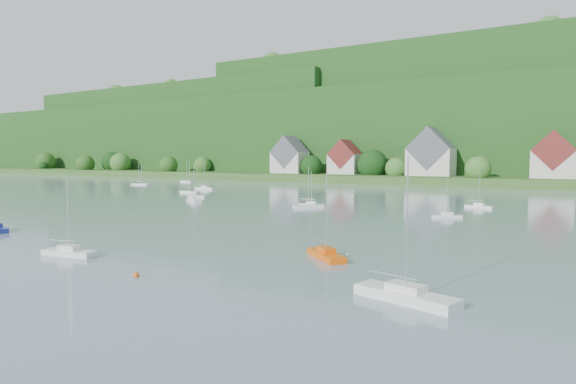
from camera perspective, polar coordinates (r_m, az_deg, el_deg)
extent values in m
cube|color=#2D4E1D|center=(202.22, 15.64, 1.53)|extent=(600.00, 60.00, 3.00)
cube|color=#154315|center=(275.22, 19.96, 5.91)|extent=(620.00, 160.00, 40.00)
cube|color=#154315|center=(326.83, -7.52, 6.48)|extent=(200.00, 120.00, 52.00)
cube|color=#154315|center=(268.91, 21.90, 7.62)|extent=(240.00, 130.00, 60.00)
sphere|color=#2A6324|center=(282.73, -18.78, 3.17)|extent=(11.19, 11.19, 11.19)
sphere|color=#2A6324|center=(247.09, -9.87, 3.04)|extent=(8.61, 8.61, 8.61)
sphere|color=#1A4815|center=(247.00, -13.60, 3.02)|extent=(9.03, 9.03, 9.03)
sphere|color=#2A6324|center=(188.72, 12.35, 2.69)|extent=(8.19, 8.19, 8.19)
sphere|color=#2A6324|center=(209.72, 0.78, 2.75)|extent=(6.49, 6.49, 6.49)
sphere|color=#1A4815|center=(337.22, -26.17, 3.12)|extent=(11.94, 11.94, 11.94)
sphere|color=#2A6324|center=(186.84, 28.98, 2.66)|extent=(12.16, 12.16, 12.16)
sphere|color=#2A6324|center=(177.37, 21.08, 2.49)|extent=(8.73, 8.73, 8.73)
sphere|color=black|center=(205.53, 2.70, 2.98)|extent=(9.32, 9.32, 9.32)
sphere|color=black|center=(293.11, -18.86, 3.09)|extent=(9.50, 9.50, 9.50)
sphere|color=black|center=(295.38, -19.60, 3.23)|extent=(11.91, 11.91, 11.91)
sphere|color=#1A4815|center=(293.85, -22.34, 3.03)|extent=(9.91, 9.91, 9.91)
sphere|color=black|center=(333.55, -26.33, 2.78)|extent=(6.16, 6.16, 6.16)
sphere|color=black|center=(194.56, 9.75, 3.12)|extent=(11.92, 11.92, 11.92)
sphere|color=#2A6324|center=(286.17, -6.78, 12.45)|extent=(10.52, 10.52, 10.52)
sphere|color=#2A6324|center=(363.52, -19.14, 10.53)|extent=(13.75, 13.75, 13.75)
sphere|color=#1A4815|center=(295.70, 3.03, 12.19)|extent=(10.29, 10.29, 10.29)
sphere|color=black|center=(354.28, -12.96, 10.73)|extent=(10.31, 10.31, 10.31)
sphere|color=black|center=(326.24, -14.09, 11.24)|extent=(8.14, 8.14, 8.14)
sphere|color=#2A6324|center=(348.85, -10.89, 10.78)|extent=(7.15, 7.15, 7.15)
sphere|color=black|center=(393.05, -18.62, 9.98)|extent=(11.66, 11.66, 11.66)
sphere|color=black|center=(277.96, 4.85, 12.59)|extent=(7.18, 7.18, 7.18)
sphere|color=#2A6324|center=(306.03, -13.36, 11.76)|extent=(8.89, 8.89, 8.89)
sphere|color=#1A4815|center=(365.32, -21.70, 10.27)|extent=(7.77, 7.77, 7.77)
sphere|color=black|center=(353.45, -13.77, 10.72)|extent=(9.97, 9.97, 9.97)
sphere|color=#1A4815|center=(255.11, 28.30, 14.96)|extent=(12.83, 12.83, 12.83)
sphere|color=#2A6324|center=(259.69, 9.71, 14.99)|extent=(8.18, 8.18, 8.18)
sphere|color=#1A4815|center=(283.90, 20.58, 14.01)|extent=(12.73, 12.73, 12.73)
sphere|color=#2A6324|center=(231.92, 27.91, 16.10)|extent=(11.95, 11.95, 11.95)
sphere|color=#2A6324|center=(291.67, 10.74, 13.72)|extent=(7.07, 7.07, 7.07)
sphere|color=black|center=(249.84, 17.89, 15.30)|extent=(8.21, 8.21, 8.21)
sphere|color=#2A6324|center=(277.47, 15.06, 14.35)|extent=(12.24, 12.24, 12.24)
sphere|color=#2A6324|center=(279.60, -1.79, 14.45)|extent=(13.65, 13.65, 13.65)
sphere|color=#1A4815|center=(275.45, 11.21, 10.69)|extent=(12.01, 12.01, 12.01)
sphere|color=black|center=(275.05, 19.19, 10.69)|extent=(15.72, 15.72, 15.72)
sphere|color=#1A4815|center=(268.03, 22.09, 10.60)|extent=(10.54, 10.54, 10.54)
sphere|color=#1A4815|center=(385.17, -8.99, 8.68)|extent=(8.18, 8.18, 8.18)
sphere|color=black|center=(367.20, -7.81, 8.94)|extent=(8.74, 8.74, 8.74)
sphere|color=black|center=(361.84, -11.92, 9.15)|extent=(15.38, 15.38, 15.38)
cube|color=beige|center=(212.03, 0.20, 3.41)|extent=(14.00, 10.00, 9.00)
cube|color=#55555C|center=(212.03, 0.20, 4.63)|extent=(14.00, 10.40, 14.00)
cube|color=beige|center=(202.09, 6.59, 3.21)|extent=(12.00, 9.00, 8.00)
cube|color=maroon|center=(202.08, 6.60, 4.35)|extent=(12.00, 9.36, 12.00)
cube|color=beige|center=(189.17, 16.16, 3.33)|extent=(16.00, 11.00, 10.00)
cube|color=#55555C|center=(189.19, 16.18, 4.85)|extent=(16.00, 11.44, 16.00)
cube|color=beige|center=(180.84, 28.32, 2.83)|extent=(13.00, 10.00, 9.00)
cube|color=maroon|center=(180.84, 28.37, 4.26)|extent=(13.00, 10.40, 13.00)
cube|color=white|center=(53.63, -23.93, -6.45)|extent=(5.94, 2.64, 0.57)
cube|color=white|center=(53.54, -23.94, -5.89)|extent=(2.18, 1.48, 0.50)
cylinder|color=silver|center=(53.09, -24.04, -2.34)|extent=(0.10, 0.10, 7.17)
cylinder|color=silver|center=(54.04, -24.61, -5.12)|extent=(3.12, 0.66, 0.08)
cube|color=white|center=(34.88, 13.44, -11.63)|extent=(7.57, 3.87, 0.73)
cube|color=white|center=(34.72, 13.45, -10.66)|extent=(2.84, 2.04, 0.50)
cylinder|color=silver|center=(33.90, 13.57, -3.59)|extent=(0.10, 0.10, 9.11)
cylinder|color=silver|center=(35.15, 11.95, -9.36)|extent=(3.89, 1.12, 0.08)
cube|color=#E95909|center=(48.03, 4.42, -7.30)|extent=(5.67, 5.17, 0.60)
cube|color=#E95909|center=(47.92, 4.43, -6.65)|extent=(2.36, 2.26, 0.50)
cylinder|color=silver|center=(47.40, 4.45, -2.48)|extent=(0.10, 0.10, 7.51)
cylinder|color=silver|center=(48.63, 4.02, -5.71)|extent=(2.57, 2.20, 0.08)
sphere|color=orange|center=(42.62, -17.12, -9.33)|extent=(0.50, 0.50, 0.50)
sphere|color=white|center=(49.03, 6.81, -7.44)|extent=(0.43, 0.43, 0.43)
cube|color=white|center=(94.85, 2.38, -1.69)|extent=(5.16, 5.56, 0.59)
cylinder|color=silver|center=(94.54, 2.39, 0.73)|extent=(0.10, 0.10, 7.42)
cylinder|color=silver|center=(94.44, 1.88, -0.98)|extent=(2.21, 2.51, 0.08)
cube|color=white|center=(151.40, -9.57, 0.40)|extent=(6.57, 2.28, 0.65)
cube|color=white|center=(151.37, -9.58, 0.62)|extent=(2.34, 1.43, 0.50)
cylinder|color=silver|center=(151.19, -9.59, 2.05)|extent=(0.10, 0.10, 8.06)
cylinder|color=silver|center=(151.91, -9.87, 0.87)|extent=(3.54, 0.34, 0.08)
cube|color=white|center=(179.42, -16.51, 0.82)|extent=(4.91, 2.48, 0.47)
cylinder|color=silver|center=(179.28, -16.54, 1.84)|extent=(0.10, 0.10, 5.92)
cylinder|color=silver|center=(179.75, -16.71, 1.18)|extent=(2.54, 0.73, 0.08)
cube|color=white|center=(83.16, 17.88, -2.73)|extent=(4.53, 3.89, 0.47)
cube|color=white|center=(83.11, 17.89, -2.39)|extent=(1.86, 1.73, 0.50)
cylinder|color=silver|center=(82.86, 17.93, -0.55)|extent=(0.10, 0.10, 5.86)
cylinder|color=silver|center=(82.76, 17.45, -1.96)|extent=(2.10, 1.63, 0.08)
cube|color=white|center=(122.07, -10.41, -0.51)|extent=(4.77, 1.83, 0.46)
cylinder|color=silver|center=(121.87, -10.43, 0.96)|extent=(0.10, 0.10, 5.81)
cylinder|color=silver|center=(122.39, -10.68, 0.03)|extent=(2.55, 0.38, 0.08)
cube|color=white|center=(98.42, 2.73, -1.51)|extent=(5.29, 2.25, 0.51)
cube|color=white|center=(98.37, 2.73, -1.21)|extent=(1.93, 1.28, 0.50)
cylinder|color=silver|center=(98.15, 2.73, 0.50)|extent=(0.10, 0.10, 6.41)
cylinder|color=silver|center=(98.57, 2.31, -0.82)|extent=(2.79, 0.54, 0.08)
cube|color=white|center=(182.68, -16.79, 0.88)|extent=(5.32, 5.40, 0.59)
cylinder|color=silver|center=(182.52, -16.82, 2.14)|extent=(0.10, 0.10, 7.40)
cylinder|color=silver|center=(182.66, -17.08, 1.25)|extent=(2.33, 2.39, 0.08)
cube|color=white|center=(136.58, -11.26, -0.02)|extent=(6.19, 1.99, 0.61)
cylinder|color=silver|center=(136.36, -11.29, 1.72)|extent=(0.10, 0.10, 7.64)
cylinder|color=silver|center=(137.15, -11.54, 0.50)|extent=(3.36, 0.24, 0.08)
cube|color=white|center=(110.52, -10.79, -0.95)|extent=(5.87, 4.40, 0.59)
cube|color=white|center=(110.48, -10.79, -0.67)|extent=(2.35, 2.03, 0.50)
cylinder|color=silver|center=(110.26, -10.81, 1.10)|extent=(0.10, 0.10, 7.32)
cylinder|color=silver|center=(111.26, -10.93, -0.30)|extent=(2.81, 1.71, 0.08)
cube|color=white|center=(101.40, 21.18, -1.61)|extent=(5.35, 2.25, 0.52)
cube|color=white|center=(101.36, 21.19, -1.32)|extent=(1.95, 1.29, 0.50)
cylinder|color=silver|center=(101.14, 21.23, 0.37)|extent=(0.10, 0.10, 6.48)
cylinder|color=silver|center=(101.56, 20.79, -0.93)|extent=(2.83, 0.53, 0.08)
cube|color=white|center=(197.25, -11.57, 1.20)|extent=(6.52, 2.71, 0.63)
cylinder|color=silver|center=(197.10, -11.58, 2.44)|extent=(0.10, 0.10, 7.90)
cylinder|color=silver|center=(197.94, -11.74, 1.56)|extent=(3.45, 0.61, 0.08)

